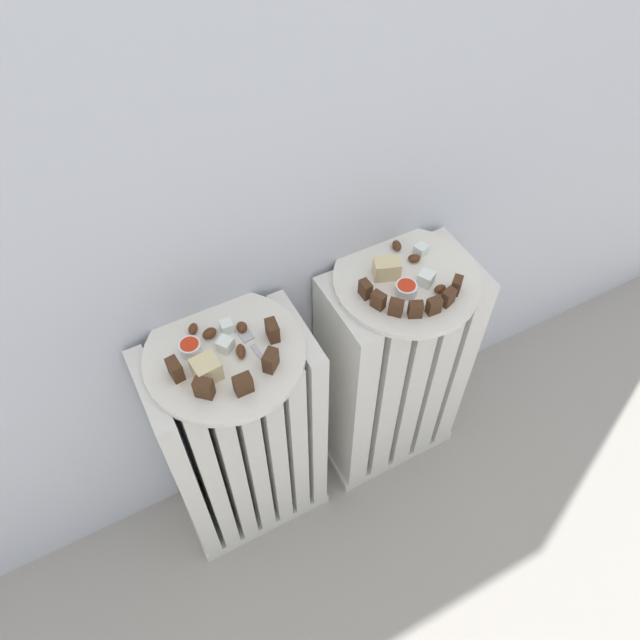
% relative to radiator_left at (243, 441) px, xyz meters
% --- Properties ---
extents(ground_plane, '(6.00, 6.00, 0.00)m').
position_rel_radiator_left_xyz_m(ground_plane, '(0.18, -0.28, -0.29)').
color(ground_plane, gray).
extents(radiator_left, '(0.31, 0.18, 0.60)m').
position_rel_radiator_left_xyz_m(radiator_left, '(0.00, 0.00, 0.00)').
color(radiator_left, silver).
rests_on(radiator_left, ground_plane).
extents(radiator_right, '(0.31, 0.18, 0.60)m').
position_rel_radiator_left_xyz_m(radiator_right, '(0.36, 0.00, 0.00)').
color(radiator_right, silver).
rests_on(radiator_right, ground_plane).
extents(plate_left, '(0.27, 0.27, 0.01)m').
position_rel_radiator_left_xyz_m(plate_left, '(-0.00, 0.00, 0.31)').
color(plate_left, silver).
rests_on(plate_left, radiator_left).
extents(plate_right, '(0.27, 0.27, 0.01)m').
position_rel_radiator_left_xyz_m(plate_right, '(0.36, 0.00, 0.31)').
color(plate_right, silver).
rests_on(plate_right, radiator_right).
extents(dark_cake_slice_left_0, '(0.02, 0.03, 0.04)m').
position_rel_radiator_left_xyz_m(dark_cake_slice_left_0, '(-0.08, -0.01, 0.33)').
color(dark_cake_slice_left_0, '#472B19').
rests_on(dark_cake_slice_left_0, plate_left).
extents(dark_cake_slice_left_1, '(0.03, 0.03, 0.04)m').
position_rel_radiator_left_xyz_m(dark_cake_slice_left_1, '(-0.06, -0.06, 0.33)').
color(dark_cake_slice_left_1, '#472B19').
rests_on(dark_cake_slice_left_1, plate_left).
extents(dark_cake_slice_left_2, '(0.03, 0.02, 0.04)m').
position_rel_radiator_left_xyz_m(dark_cake_slice_left_2, '(-0.00, -0.09, 0.33)').
color(dark_cake_slice_left_2, '#472B19').
rests_on(dark_cake_slice_left_2, plate_left).
extents(dark_cake_slice_left_3, '(0.03, 0.03, 0.04)m').
position_rel_radiator_left_xyz_m(dark_cake_slice_left_3, '(0.06, -0.06, 0.33)').
color(dark_cake_slice_left_3, '#472B19').
rests_on(dark_cake_slice_left_3, plate_left).
extents(dark_cake_slice_left_4, '(0.02, 0.03, 0.04)m').
position_rel_radiator_left_xyz_m(dark_cake_slice_left_4, '(0.08, -0.01, 0.33)').
color(dark_cake_slice_left_4, '#472B19').
rests_on(dark_cake_slice_left_4, plate_left).
extents(marble_cake_slice_left_0, '(0.04, 0.04, 0.04)m').
position_rel_radiator_left_xyz_m(marble_cake_slice_left_0, '(-0.04, -0.03, 0.33)').
color(marble_cake_slice_left_0, beige).
rests_on(marble_cake_slice_left_0, plate_left).
extents(turkish_delight_left_0, '(0.02, 0.02, 0.02)m').
position_rel_radiator_left_xyz_m(turkish_delight_left_0, '(0.02, 0.04, 0.32)').
color(turkish_delight_left_0, white).
rests_on(turkish_delight_left_0, plate_left).
extents(turkish_delight_left_1, '(0.03, 0.03, 0.02)m').
position_rel_radiator_left_xyz_m(turkish_delight_left_1, '(0.01, 0.00, 0.33)').
color(turkish_delight_left_1, white).
rests_on(turkish_delight_left_1, plate_left).
extents(medjool_date_left_0, '(0.03, 0.02, 0.02)m').
position_rel_radiator_left_xyz_m(medjool_date_left_0, '(-0.01, 0.04, 0.32)').
color(medjool_date_left_0, '#4C2814').
rests_on(medjool_date_left_0, plate_left).
extents(medjool_date_left_1, '(0.02, 0.02, 0.02)m').
position_rel_radiator_left_xyz_m(medjool_date_left_1, '(0.04, 0.03, 0.32)').
color(medjool_date_left_1, '#4C2814').
rests_on(medjool_date_left_1, plate_left).
extents(medjool_date_left_2, '(0.03, 0.03, 0.01)m').
position_rel_radiator_left_xyz_m(medjool_date_left_2, '(-0.03, 0.06, 0.32)').
color(medjool_date_left_2, '#4C2814').
rests_on(medjool_date_left_2, plate_left).
extents(medjool_date_left_3, '(0.02, 0.03, 0.02)m').
position_rel_radiator_left_xyz_m(medjool_date_left_3, '(0.02, -0.02, 0.32)').
color(medjool_date_left_3, '#4C2814').
rests_on(medjool_date_left_3, plate_left).
extents(jam_bowl_left, '(0.04, 0.04, 0.02)m').
position_rel_radiator_left_xyz_m(jam_bowl_left, '(-0.05, 0.03, 0.33)').
color(jam_bowl_left, white).
rests_on(jam_bowl_left, plate_left).
extents(dark_cake_slice_right_0, '(0.02, 0.02, 0.03)m').
position_rel_radiator_left_xyz_m(dark_cake_slice_right_0, '(0.27, -0.00, 0.33)').
color(dark_cake_slice_right_0, '#472B19').
rests_on(dark_cake_slice_right_0, plate_right).
extents(dark_cake_slice_right_1, '(0.02, 0.03, 0.03)m').
position_rel_radiator_left_xyz_m(dark_cake_slice_right_1, '(0.28, -0.03, 0.33)').
color(dark_cake_slice_right_1, '#472B19').
rests_on(dark_cake_slice_right_1, plate_right).
extents(dark_cake_slice_right_2, '(0.03, 0.03, 0.03)m').
position_rel_radiator_left_xyz_m(dark_cake_slice_right_2, '(0.29, -0.06, 0.33)').
color(dark_cake_slice_right_2, '#472B19').
rests_on(dark_cake_slice_right_2, plate_right).
extents(dark_cake_slice_right_3, '(0.03, 0.02, 0.03)m').
position_rel_radiator_left_xyz_m(dark_cake_slice_right_3, '(0.32, -0.08, 0.33)').
color(dark_cake_slice_right_3, '#472B19').
rests_on(dark_cake_slice_right_3, plate_right).
extents(dark_cake_slice_right_4, '(0.03, 0.02, 0.03)m').
position_rel_radiator_left_xyz_m(dark_cake_slice_right_4, '(0.35, -0.09, 0.33)').
color(dark_cake_slice_right_4, '#472B19').
rests_on(dark_cake_slice_right_4, plate_right).
extents(dark_cake_slice_right_5, '(0.03, 0.02, 0.03)m').
position_rel_radiator_left_xyz_m(dark_cake_slice_right_5, '(0.39, -0.09, 0.33)').
color(dark_cake_slice_right_5, '#472B19').
rests_on(dark_cake_slice_right_5, plate_right).
extents(dark_cake_slice_right_6, '(0.03, 0.03, 0.03)m').
position_rel_radiator_left_xyz_m(dark_cake_slice_right_6, '(0.42, -0.07, 0.33)').
color(dark_cake_slice_right_6, '#472B19').
rests_on(dark_cake_slice_right_6, plate_right).
extents(marble_cake_slice_right_0, '(0.06, 0.05, 0.04)m').
position_rel_radiator_left_xyz_m(marble_cake_slice_right_0, '(0.33, 0.02, 0.33)').
color(marble_cake_slice_right_0, beige).
rests_on(marble_cake_slice_right_0, plate_right).
extents(turkish_delight_right_0, '(0.03, 0.03, 0.02)m').
position_rel_radiator_left_xyz_m(turkish_delight_right_0, '(0.41, 0.04, 0.33)').
color(turkish_delight_right_0, white).
rests_on(turkish_delight_right_0, plate_right).
extents(turkish_delight_right_1, '(0.03, 0.03, 0.03)m').
position_rel_radiator_left_xyz_m(turkish_delight_right_1, '(0.38, -0.03, 0.33)').
color(turkish_delight_right_1, white).
rests_on(turkish_delight_right_1, plate_right).
extents(medjool_date_right_0, '(0.02, 0.03, 0.02)m').
position_rel_radiator_left_xyz_m(medjool_date_right_0, '(0.38, 0.07, 0.32)').
color(medjool_date_right_0, '#4C2814').
rests_on(medjool_date_right_0, plate_right).
extents(medjool_date_right_1, '(0.03, 0.03, 0.01)m').
position_rel_radiator_left_xyz_m(medjool_date_right_1, '(0.39, 0.03, 0.32)').
color(medjool_date_right_1, '#4C2814').
rests_on(medjool_date_right_1, plate_right).
extents(medjool_date_right_2, '(0.02, 0.02, 0.01)m').
position_rel_radiator_left_xyz_m(medjool_date_right_2, '(0.39, -0.06, 0.32)').
color(medjool_date_right_2, '#4C2814').
rests_on(medjool_date_right_2, plate_right).
extents(jam_bowl_right, '(0.04, 0.04, 0.02)m').
position_rel_radiator_left_xyz_m(jam_bowl_right, '(0.34, -0.03, 0.33)').
color(jam_bowl_right, white).
rests_on(jam_bowl_right, plate_right).
extents(fork, '(0.02, 0.10, 0.00)m').
position_rel_radiator_left_xyz_m(fork, '(0.05, -0.02, 0.32)').
color(fork, '#B7B7BC').
rests_on(fork, plate_left).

